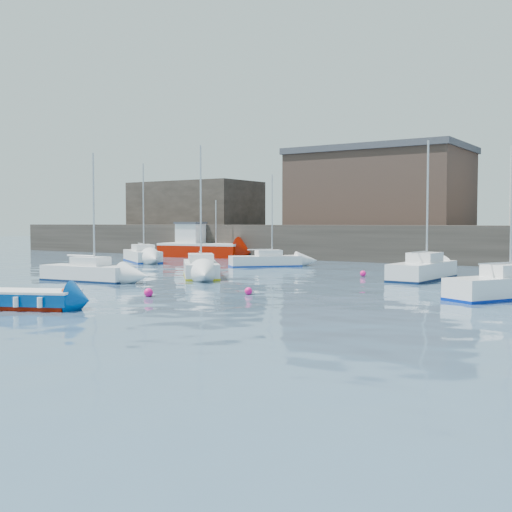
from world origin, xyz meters
The scene contains 16 objects.
water centered at (0.00, 0.00, 0.00)m, with size 220.00×220.00×0.00m, color #2D4760.
quay_wall centered at (0.00, 35.00, 1.50)m, with size 90.00×5.00×3.00m, color #28231E.
land_strip centered at (0.00, 53.00, 1.40)m, with size 90.00×32.00×2.80m, color #28231E.
warehouse centered at (-6.00, 43.00, 6.62)m, with size 16.40×10.40×7.60m.
bldg_west centered at (-28.00, 42.00, 5.30)m, with size 14.00×8.00×5.00m.
blue_dinghy centered at (-2.11, -0.36, 0.39)m, with size 4.01×2.95×0.70m.
fishing_boat centered at (-19.09, 31.46, 1.02)m, with size 8.34×4.22×5.28m.
sailboat_a centered at (-8.88, 8.64, 0.49)m, with size 5.53×2.30×6.98m.
sailboat_b centered at (-5.50, 14.37, 0.50)m, with size 5.36×5.79×7.70m.
sailboat_c centered at (12.03, 12.67, 0.53)m, with size 4.01×5.43×6.94m.
sailboat_e centered at (-18.51, 23.20, 0.52)m, with size 6.25×5.18×8.01m.
sailboat_f centered at (6.19, 19.79, 0.55)m, with size 2.21×6.14×7.88m.
sailboat_h centered at (-7.09, 24.11, 0.44)m, with size 4.81×4.96×6.74m.
buoy_near centered at (-1.04, 5.03, 0.00)m, with size 0.39×0.39×0.39m, color #F91076.
buoy_mid centered at (2.14, 8.11, 0.00)m, with size 0.35×0.35×0.35m, color #F91076.
buoy_far centered at (2.44, 20.02, 0.00)m, with size 0.36×0.36×0.36m, color #F91076.
Camera 1 is at (18.11, -15.63, 3.23)m, focal length 45.00 mm.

